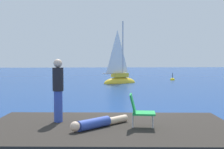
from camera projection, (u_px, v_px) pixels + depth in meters
The scene contains 9 objects.
ground_plane at pixel (121, 127), 10.55m from camera, with size 160.00×160.00×0.00m, color navy.
shore_ledge at pixel (109, 142), 7.10m from camera, with size 6.05×3.49×0.83m, color #2D2823.
boulder_seaward at pixel (96, 135), 9.39m from camera, with size 1.10×0.88×0.61m, color #2B2623.
boulder_inland at pixel (57, 136), 9.29m from camera, with size 0.93×0.74×0.51m, color #312724.
sailboat_near at pixel (120, 80), 29.96m from camera, with size 3.89×2.64×7.03m.
person_sunbather at pixel (98, 123), 6.85m from camera, with size 1.44×1.23×0.25m.
person_standing at pixel (58, 88), 7.46m from camera, with size 0.28×0.28×1.62m.
beach_chair at pixel (139, 109), 6.82m from camera, with size 0.68×0.58×0.80m.
marker_buoy at pixel (172, 80), 34.36m from camera, with size 0.56×0.56×1.13m.
Camera 1 is at (-1.32, -10.36, 2.44)m, focal length 46.64 mm.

